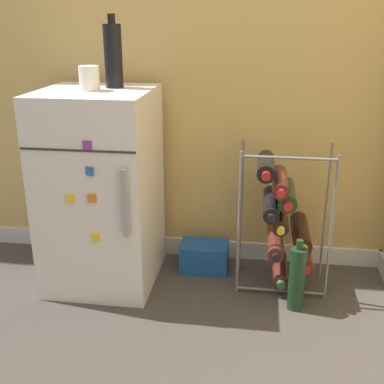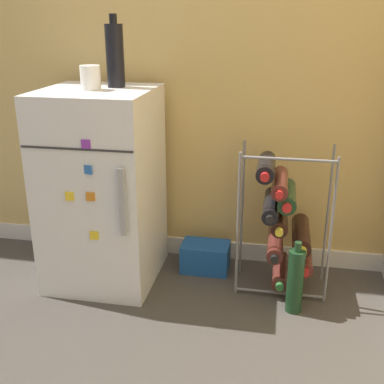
% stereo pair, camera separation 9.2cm
% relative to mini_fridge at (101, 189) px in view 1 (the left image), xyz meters
% --- Properties ---
extents(ground_plane, '(14.00, 14.00, 0.00)m').
position_rel_mini_fridge_xyz_m(ground_plane, '(0.52, -0.42, -0.45)').
color(ground_plane, '#423D38').
extents(wall_back, '(6.62, 0.07, 2.50)m').
position_rel_mini_fridge_xyz_m(wall_back, '(0.52, 0.32, 0.79)').
color(wall_back, tan).
rests_on(wall_back, ground_plane).
extents(mini_fridge, '(0.48, 0.52, 0.89)m').
position_rel_mini_fridge_xyz_m(mini_fridge, '(0.00, 0.00, 0.00)').
color(mini_fridge, white).
rests_on(mini_fridge, ground_plane).
extents(wine_rack, '(0.40, 0.33, 0.66)m').
position_rel_mini_fridge_xyz_m(wine_rack, '(0.82, 0.05, -0.11)').
color(wine_rack, slate).
rests_on(wine_rack, ground_plane).
extents(soda_box, '(0.23, 0.15, 0.14)m').
position_rel_mini_fridge_xyz_m(soda_box, '(0.46, 0.14, -0.38)').
color(soda_box, '#194C9E').
rests_on(soda_box, ground_plane).
extents(fridge_top_cup, '(0.08, 0.08, 0.10)m').
position_rel_mini_fridge_xyz_m(fridge_top_cup, '(-0.01, -0.02, 0.50)').
color(fridge_top_cup, silver).
rests_on(fridge_top_cup, mini_fridge).
extents(fridge_top_bottle, '(0.08, 0.08, 0.30)m').
position_rel_mini_fridge_xyz_m(fridge_top_bottle, '(0.06, 0.08, 0.58)').
color(fridge_top_bottle, black).
rests_on(fridge_top_bottle, mini_fridge).
extents(loose_bottle_floor, '(0.07, 0.07, 0.32)m').
position_rel_mini_fridge_xyz_m(loose_bottle_floor, '(0.88, -0.14, -0.30)').
color(loose_bottle_floor, '#19381E').
rests_on(loose_bottle_floor, ground_plane).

